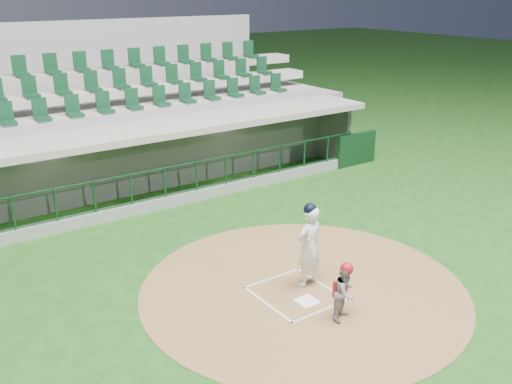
# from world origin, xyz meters

# --- Properties ---
(ground) EXTENTS (120.00, 120.00, 0.00)m
(ground) POSITION_xyz_m (0.00, 0.00, 0.00)
(ground) COLOR #194614
(ground) RESTS_ON ground
(dirt_circle) EXTENTS (7.20, 7.20, 0.01)m
(dirt_circle) POSITION_xyz_m (0.30, -0.20, 0.01)
(dirt_circle) COLOR brown
(dirt_circle) RESTS_ON ground
(home_plate) EXTENTS (0.43, 0.43, 0.02)m
(home_plate) POSITION_xyz_m (0.00, -0.70, 0.02)
(home_plate) COLOR white
(home_plate) RESTS_ON dirt_circle
(batter_box_chalk) EXTENTS (1.55, 1.80, 0.01)m
(batter_box_chalk) POSITION_xyz_m (0.00, -0.30, 0.02)
(batter_box_chalk) COLOR white
(batter_box_chalk) RESTS_ON ground
(dugout_structure) EXTENTS (16.40, 3.70, 3.00)m
(dugout_structure) POSITION_xyz_m (0.06, 7.83, 0.96)
(dugout_structure) COLOR slate
(dugout_structure) RESTS_ON ground
(seating_deck) EXTENTS (17.00, 6.72, 5.15)m
(seating_deck) POSITION_xyz_m (0.00, 10.91, 1.42)
(seating_deck) COLOR gray
(seating_deck) RESTS_ON ground
(batter) EXTENTS (0.91, 0.91, 1.94)m
(batter) POSITION_xyz_m (0.49, -0.12, 0.98)
(batter) COLOR white
(batter) RESTS_ON dirt_circle
(catcher) EXTENTS (0.68, 0.60, 1.23)m
(catcher) POSITION_xyz_m (0.22, -1.59, 0.62)
(catcher) COLOR gray
(catcher) RESTS_ON dirt_circle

